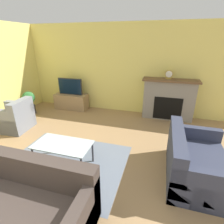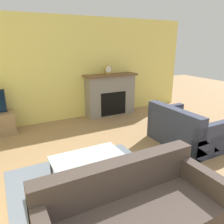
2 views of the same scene
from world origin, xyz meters
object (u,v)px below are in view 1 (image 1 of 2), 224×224
(armchair_by_window, at_px, (14,118))
(potted_plant, at_px, (29,101))
(mantel_clock, at_px, (169,74))
(couch_loveseat, at_px, (194,163))
(tv, at_px, (70,87))
(couch_sectional, at_px, (19,203))
(coffee_table, at_px, (63,146))

(armchair_by_window, bearing_deg, potted_plant, -165.89)
(potted_plant, bearing_deg, mantel_clock, 11.98)
(couch_loveseat, height_order, potted_plant, couch_loveseat)
(tv, xyz_separation_m, mantel_clock, (3.08, 0.11, 0.54))
(couch_sectional, bearing_deg, tv, 109.26)
(couch_sectional, bearing_deg, coffee_table, 92.02)
(tv, xyz_separation_m, potted_plant, (-1.06, -0.77, -0.37))
(couch_sectional, bearing_deg, couch_loveseat, 33.37)
(mantel_clock, bearing_deg, couch_sectional, -113.64)
(tv, distance_m, mantel_clock, 3.13)
(tv, relative_size, potted_plant, 1.15)
(tv, height_order, mantel_clock, mantel_clock)
(tv, relative_size, couch_loveseat, 0.59)
(coffee_table, bearing_deg, tv, 115.72)
(couch_loveseat, relative_size, coffee_table, 1.36)
(couch_sectional, xyz_separation_m, armchair_by_window, (-2.05, 2.07, 0.01))
(coffee_table, bearing_deg, couch_sectional, -87.98)
(tv, height_order, coffee_table, tv)
(armchair_by_window, relative_size, coffee_table, 0.84)
(tv, distance_m, coffee_table, 3.03)
(tv, distance_m, potted_plant, 1.36)
(armchair_by_window, height_order, coffee_table, armchair_by_window)
(coffee_table, xyz_separation_m, potted_plant, (-2.36, 1.94, -0.00))
(couch_sectional, distance_m, coffee_table, 1.15)
(tv, bearing_deg, couch_sectional, -70.74)
(coffee_table, height_order, mantel_clock, mantel_clock)
(couch_loveseat, distance_m, coffee_table, 2.31)
(couch_loveseat, relative_size, armchair_by_window, 1.62)
(tv, bearing_deg, couch_loveseat, -33.53)
(tv, bearing_deg, mantel_clock, 1.95)
(couch_sectional, xyz_separation_m, couch_loveseat, (2.24, 1.48, -0.00))
(armchair_by_window, bearing_deg, mantel_clock, 111.41)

